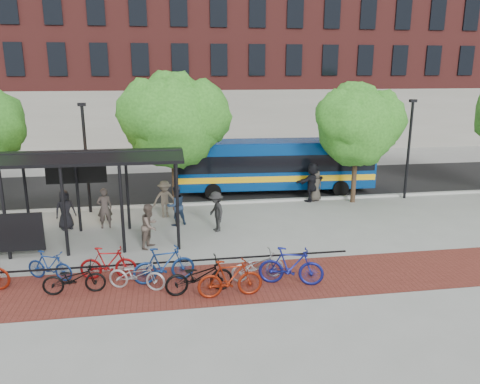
{
  "coord_description": "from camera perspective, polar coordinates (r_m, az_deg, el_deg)",
  "views": [
    {
      "loc": [
        -3.32,
        -18.54,
        6.57
      ],
      "look_at": [
        -0.34,
        0.16,
        1.6
      ],
      "focal_mm": 35.0,
      "sensor_mm": 36.0,
      "label": 1
    }
  ],
  "objects": [
    {
      "name": "ground",
      "position": [
        19.94,
        1.05,
        -4.53
      ],
      "size": [
        160.0,
        160.0,
        0.0
      ],
      "primitive_type": "plane",
      "color": "#9E9E99",
      "rests_on": "ground"
    },
    {
      "name": "asphalt_street",
      "position": [
        27.54,
        -1.86,
        0.91
      ],
      "size": [
        160.0,
        8.0,
        0.01
      ],
      "primitive_type": "cube",
      "color": "black",
      "rests_on": "ground"
    },
    {
      "name": "curb",
      "position": [
        23.69,
        -0.64,
        -1.24
      ],
      "size": [
        160.0,
        0.25,
        0.12
      ],
      "primitive_type": "cube",
      "color": "#B7B7B2",
      "rests_on": "ground"
    },
    {
      "name": "brick_strip",
      "position": [
        15.1,
        -3.19,
        -11.09
      ],
      "size": [
        24.0,
        3.0,
        0.01
      ],
      "primitive_type": "cube",
      "color": "maroon",
      "rests_on": "ground"
    },
    {
      "name": "bike_rack_rail",
      "position": [
        15.86,
        -8.28,
        -9.93
      ],
      "size": [
        12.0,
        0.05,
        0.95
      ],
      "primitive_type": "cube",
      "color": "black",
      "rests_on": "ground"
    },
    {
      "name": "building_brick",
      "position": [
        46.61,
        8.01,
        18.79
      ],
      "size": [
        55.0,
        14.0,
        20.0
      ],
      "primitive_type": "cube",
      "color": "maroon",
      "rests_on": "ground"
    },
    {
      "name": "bus_shelter",
      "position": [
        19.03,
        -23.55,
        2.66
      ],
      "size": [
        10.6,
        3.07,
        3.6
      ],
      "color": "black",
      "rests_on": "ground"
    },
    {
      "name": "tree_b",
      "position": [
        21.99,
        -8.03,
        9.06
      ],
      "size": [
        5.15,
        4.2,
        6.47
      ],
      "color": "#382619",
      "rests_on": "ground"
    },
    {
      "name": "tree_c",
      "position": [
        23.95,
        14.28,
        8.23
      ],
      "size": [
        4.66,
        3.8,
        5.92
      ],
      "color": "#382619",
      "rests_on": "ground"
    },
    {
      "name": "lamp_post_left",
      "position": [
        22.76,
        -18.27,
        4.3
      ],
      "size": [
        0.35,
        0.2,
        5.12
      ],
      "color": "black",
      "rests_on": "ground"
    },
    {
      "name": "lamp_post_right",
      "position": [
        25.62,
        19.9,
        5.25
      ],
      "size": [
        0.35,
        0.2,
        5.12
      ],
      "color": "black",
      "rests_on": "ground"
    },
    {
      "name": "bus",
      "position": [
        25.5,
        4.21,
        3.54
      ],
      "size": [
        10.75,
        2.99,
        2.87
      ],
      "rotation": [
        0.0,
        0.0,
        -0.06
      ],
      "color": "navy",
      "rests_on": "ground"
    },
    {
      "name": "bike_3",
      "position": [
        16.32,
        -22.19,
        -8.31
      ],
      "size": [
        1.68,
        1.08,
        0.98
      ],
      "primitive_type": "imported",
      "rotation": [
        0.0,
        0.0,
        1.16
      ],
      "color": "navy",
      "rests_on": "ground"
    },
    {
      "name": "bike_4",
      "position": [
        15.13,
        -19.57,
        -9.9
      ],
      "size": [
        1.87,
        0.71,
        0.97
      ],
      "primitive_type": "imported",
      "rotation": [
        0.0,
        0.0,
        1.61
      ],
      "color": "black",
      "rests_on": "ground"
    },
    {
      "name": "bike_5",
      "position": [
        15.76,
        -15.77,
        -8.35
      ],
      "size": [
        1.86,
        0.7,
        1.09
      ],
      "primitive_type": "imported",
      "rotation": [
        0.0,
        0.0,
        1.47
      ],
      "color": "maroon",
      "rests_on": "ground"
    },
    {
      "name": "bike_6",
      "position": [
        14.88,
        -12.47,
        -9.83
      ],
      "size": [
        1.92,
        1.17,
        0.95
      ],
      "primitive_type": "imported",
      "rotation": [
        0.0,
        0.0,
        1.25
      ],
      "color": "#A7A6A9",
      "rests_on": "ground"
    },
    {
      "name": "bike_7",
      "position": [
        15.14,
        -9.26,
        -8.74
      ],
      "size": [
        2.04,
        0.9,
        1.19
      ],
      "primitive_type": "imported",
      "rotation": [
        0.0,
        0.0,
        1.75
      ],
      "color": "navy",
      "rests_on": "ground"
    },
    {
      "name": "bike_8",
      "position": [
        14.34,
        -5.02,
        -10.19
      ],
      "size": [
        2.15,
        1.0,
        1.09
      ],
      "primitive_type": "imported",
      "rotation": [
        0.0,
        0.0,
        1.71
      ],
      "color": "black",
      "rests_on": "ground"
    },
    {
      "name": "bike_9",
      "position": [
        14.05,
        -1.21,
        -10.49
      ],
      "size": [
        1.98,
        0.63,
        1.18
      ],
      "primitive_type": "imported",
      "rotation": [
        0.0,
        0.0,
        1.61
      ],
      "color": "maroon",
      "rests_on": "ground"
    },
    {
      "name": "bike_10",
      "position": [
        15.2,
        2.15,
        -8.96
      ],
      "size": [
        1.87,
        0.93,
        0.94
      ],
      "primitive_type": "imported",
      "rotation": [
        0.0,
        0.0,
        1.75
      ],
      "color": "#979799",
      "rests_on": "ground"
    },
    {
      "name": "bike_11",
      "position": [
        14.88,
        6.25,
        -8.98
      ],
      "size": [
        2.13,
        1.15,
        1.23
      ],
      "primitive_type": "imported",
      "rotation": [
        0.0,
        0.0,
        1.27
      ],
      "color": "navy",
      "rests_on": "ground"
    },
    {
      "name": "pedestrian_0",
      "position": [
        21.04,
        -20.53,
        -2.04
      ],
      "size": [
        0.98,
        0.84,
        1.69
      ],
      "primitive_type": "imported",
      "rotation": [
        0.0,
        0.0,
        0.44
      ],
      "color": "black",
      "rests_on": "ground"
    },
    {
      "name": "pedestrian_1",
      "position": [
        20.65,
        -16.19,
        -1.9
      ],
      "size": [
        0.72,
        0.56,
        1.75
      ],
      "primitive_type": "imported",
      "rotation": [
        0.0,
        0.0,
        3.38
      ],
      "color": "#463C38",
      "rests_on": "ground"
    },
    {
      "name": "pedestrian_2",
      "position": [
        20.37,
        -7.79,
        -1.66
      ],
      "size": [
        1.04,
        0.94,
        1.75
      ],
      "primitive_type": "imported",
      "rotation": [
        0.0,
        0.0,
        3.55
      ],
      "color": "#22334F",
      "rests_on": "ground"
    },
    {
      "name": "pedestrian_3",
      "position": [
        21.57,
        -9.15,
        -0.85
      ],
      "size": [
        1.21,
        0.84,
        1.71
      ],
      "primitive_type": "imported",
      "rotation": [
        0.0,
        0.0,
        0.2
      ],
      "color": "brown",
      "rests_on": "ground"
    },
    {
      "name": "pedestrian_5",
      "position": [
        24.15,
        8.8,
        1.18
      ],
      "size": [
        1.9,
        1.37,
        1.98
      ],
      "primitive_type": "imported",
      "rotation": [
        0.0,
        0.0,
        3.62
      ],
      "color": "black",
      "rests_on": "ground"
    },
    {
      "name": "pedestrian_6",
      "position": [
        24.25,
        9.19,
        0.77
      ],
      "size": [
        0.91,
        0.74,
        1.61
      ],
      "primitive_type": "imported",
      "rotation": [
        0.0,
        0.0,
        3.47
      ],
      "color": "#3F3932",
      "rests_on": "ground"
    },
    {
      "name": "pedestrian_8",
      "position": [
        17.98,
        -10.94,
        -4.09
      ],
      "size": [
        0.97,
        1.04,
        1.72
      ],
      "primitive_type": "imported",
      "rotation": [
        0.0,
        0.0,
        1.08
      ],
      "color": "brown",
      "rests_on": "ground"
    },
    {
      "name": "pedestrian_9",
      "position": [
        19.48,
        -2.92,
        -2.39
      ],
      "size": [
        0.9,
        1.22,
        1.7
      ],
      "primitive_type": "imported",
      "rotation": [
        0.0,
        0.0,
        4.98
      ],
      "color": "#252525",
      "rests_on": "ground"
    }
  ]
}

